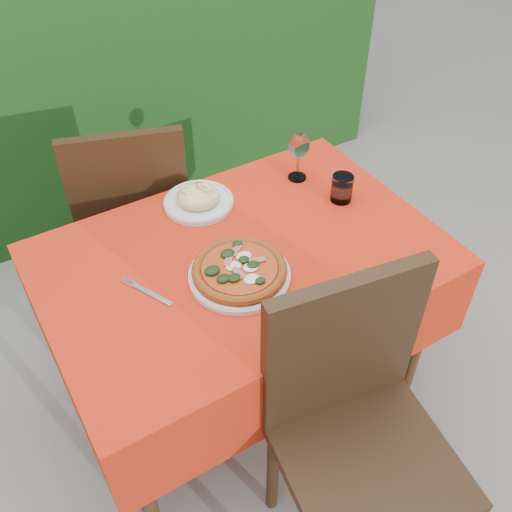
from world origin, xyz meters
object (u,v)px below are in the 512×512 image
chair_far (134,211)px  wine_glass (299,148)px  chair_near (356,418)px  water_glass (342,189)px  pasta_plate (198,199)px  fork (152,294)px  pizza_plate (239,271)px

chair_far → wine_glass: 0.72m
chair_near → water_glass: 0.80m
pasta_plate → fork: pasta_plate is taller
water_glass → pizza_plate: bearing=-163.2°
water_glass → fork: water_glass is taller
wine_glass → fork: bearing=-159.0°
pasta_plate → fork: (-0.32, -0.32, -0.02)m
wine_glass → fork: (-0.70, -0.27, -0.13)m
pizza_plate → wine_glass: 0.57m
chair_near → chair_far: 1.22m
water_glass → fork: size_ratio=0.48×
chair_near → pizza_plate: bearing=108.2°
chair_far → water_glass: (0.58, -0.57, 0.24)m
chair_near → wine_glass: size_ratio=5.44×
water_glass → fork: (-0.76, -0.08, -0.04)m
pizza_plate → fork: bearing=164.5°
fork → water_glass: bearing=-18.8°
pasta_plate → wine_glass: 0.40m
chair_far → pizza_plate: 0.76m
chair_far → water_glass: 0.85m
fork → chair_near: bearing=-83.9°
pizza_plate → chair_far: bearing=96.1°
pizza_plate → fork: pizza_plate is taller
chair_far → pasta_plate: (0.14, -0.33, 0.22)m
pizza_plate → water_glass: bearing=16.8°
chair_far → pizza_plate: bearing=114.4°
water_glass → wine_glass: (-0.06, 0.19, 0.09)m
chair_far → water_glass: chair_far is taller
chair_near → pizza_plate: (-0.08, 0.49, 0.19)m
chair_near → wine_glass: 0.96m
pizza_plate → fork: size_ratio=1.80×
pizza_plate → pasta_plate: 0.39m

